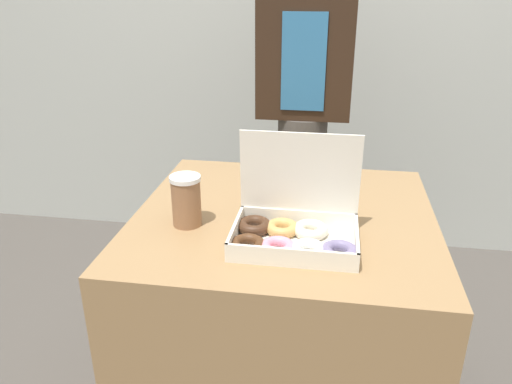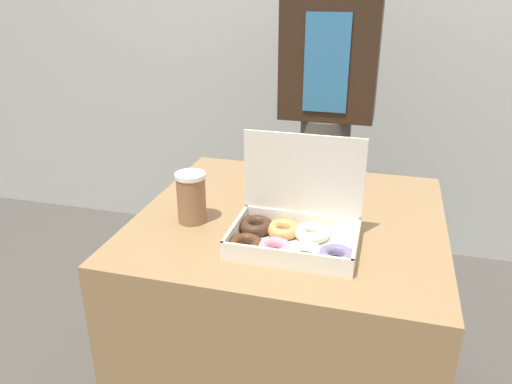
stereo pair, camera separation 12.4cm
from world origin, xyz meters
name	(u,v)px [view 1 (the left image)]	position (x,y,z in m)	size (l,w,h in m)	color
table	(282,322)	(0.00, 0.00, 0.38)	(0.86, 0.81, 0.77)	#99754C
donut_box	(292,229)	(0.04, -0.17, 0.81)	(0.33, 0.22, 0.27)	white
coffee_cup	(186,200)	(-0.26, -0.11, 0.84)	(0.08, 0.08, 0.14)	#8C6042
person_customer	(304,94)	(0.00, 0.71, 0.96)	(0.37, 0.23, 1.69)	#4C4742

